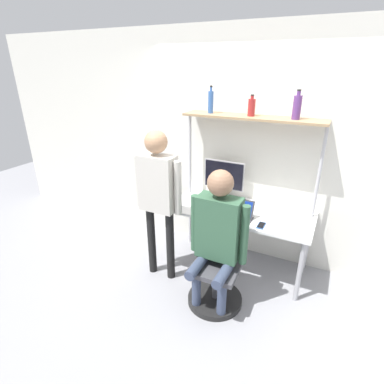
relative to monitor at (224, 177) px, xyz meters
name	(u,v)px	position (x,y,z in m)	size (l,w,h in m)	color
ground_plane	(226,283)	(0.31, -0.63, -1.02)	(12.00, 12.00, 0.00)	gray
wall_back	(254,151)	(0.31, 0.15, 0.33)	(8.00, 0.06, 2.70)	silver
desk	(240,216)	(0.31, -0.24, -0.35)	(1.61, 0.72, 0.75)	white
shelf_unit	(251,141)	(0.31, -0.04, 0.49)	(1.53, 0.30, 1.77)	#997A56
monitor	(224,177)	(0.00, 0.00, 0.00)	(0.50, 0.16, 0.47)	#B7B7BC
laptop	(238,213)	(0.34, -0.43, -0.22)	(0.31, 0.21, 0.20)	#333338
cell_phone	(261,225)	(0.61, -0.49, -0.27)	(0.07, 0.15, 0.01)	#264C8C
office_chair	(217,277)	(0.31, -0.91, -0.74)	(0.56, 0.56, 0.91)	black
person_seated	(217,231)	(0.31, -0.95, -0.17)	(0.58, 0.48, 1.44)	#38425B
person_standing	(158,189)	(-0.43, -0.80, 0.07)	(0.55, 0.23, 1.70)	black
bottle_purple	(297,107)	(0.75, -0.04, 0.88)	(0.08, 0.08, 0.29)	#593372
bottle_blue	(211,102)	(-0.18, -0.04, 0.88)	(0.06, 0.06, 0.29)	#335999
bottle_red	(252,107)	(0.29, -0.04, 0.85)	(0.08, 0.08, 0.22)	maroon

